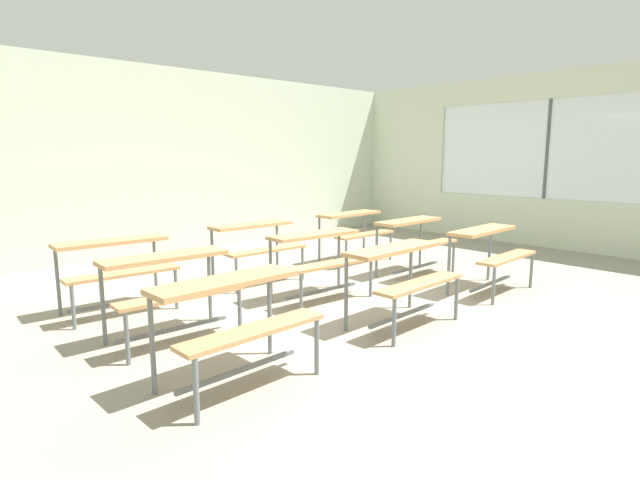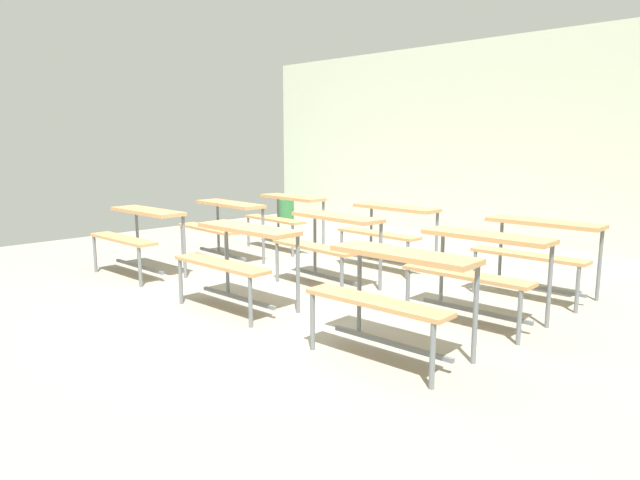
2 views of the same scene
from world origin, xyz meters
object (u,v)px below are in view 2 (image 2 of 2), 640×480
(desk_bench_r1c2, at_px, (479,256))
(desk_bench_r2c0, at_px, (286,209))
(desk_bench_r1c0, at_px, (223,217))
(trash_bin, at_px, (286,209))
(desk_bench_r0c0, at_px, (139,226))
(desk_bench_r1c1, at_px, (329,233))
(desk_bench_r0c1, at_px, (239,247))
(desk_bench_r0c2, at_px, (394,279))
(desk_bench_r2c2, at_px, (538,240))
(desk_bench_r2c1, at_px, (390,221))

(desk_bench_r1c2, bearing_deg, desk_bench_r2c0, 161.81)
(desk_bench_r1c0, distance_m, trash_bin, 3.91)
(desk_bench_r0c0, distance_m, desk_bench_r1c1, 2.19)
(desk_bench_r1c1, xyz_separation_m, trash_bin, (-4.12, 3.08, -0.37))
(desk_bench_r1c2, bearing_deg, desk_bench_r0c1, -148.14)
(desk_bench_r1c0, xyz_separation_m, trash_bin, (-2.31, 3.13, -0.37))
(desk_bench_r1c2, relative_size, desk_bench_r2c0, 0.99)
(desk_bench_r0c2, height_order, desk_bench_r1c0, same)
(desk_bench_r1c0, distance_m, desk_bench_r1c1, 1.81)
(trash_bin, bearing_deg, desk_bench_r2c2, -18.43)
(desk_bench_r0c2, height_order, desk_bench_r1c2, same)
(desk_bench_r1c1, relative_size, desk_bench_r2c1, 1.02)
(desk_bench_r0c0, distance_m, desk_bench_r2c2, 4.26)
(desk_bench_r0c0, distance_m, desk_bench_r1c2, 3.78)
(desk_bench_r2c0, distance_m, desk_bench_r2c1, 1.79)
(desk_bench_r2c1, bearing_deg, desk_bench_r0c1, -87.70)
(desk_bench_r0c1, height_order, desk_bench_r2c0, same)
(trash_bin, bearing_deg, desk_bench_r0c2, -35.77)
(desk_bench_r1c0, height_order, desk_bench_r1c2, same)
(desk_bench_r2c0, bearing_deg, desk_bench_r0c1, -47.47)
(desk_bench_r1c1, height_order, desk_bench_r1c2, same)
(desk_bench_r1c0, height_order, trash_bin, desk_bench_r1c0)
(desk_bench_r2c0, bearing_deg, trash_bin, 141.22)
(desk_bench_r0c0, bearing_deg, trash_bin, 116.15)
(desk_bench_r0c0, height_order, desk_bench_r2c1, same)
(desk_bench_r1c0, bearing_deg, desk_bench_r0c0, -90.83)
(desk_bench_r0c0, bearing_deg, desk_bench_r2c1, 49.84)
(desk_bench_r0c1, distance_m, desk_bench_r2c1, 2.27)
(desk_bench_r1c1, relative_size, desk_bench_r2c2, 1.01)
(desk_bench_r2c1, bearing_deg, desk_bench_r1c1, -85.46)
(desk_bench_r0c1, bearing_deg, desk_bench_r1c2, 31.58)
(desk_bench_r0c2, xyz_separation_m, desk_bench_r1c0, (-3.51, 1.06, 0.00))
(desk_bench_r1c0, bearing_deg, desk_bench_r1c1, 3.70)
(desk_bench_r1c0, xyz_separation_m, desk_bench_r2c2, (3.54, 1.18, 0.00))
(desk_bench_r0c0, xyz_separation_m, desk_bench_r2c2, (3.60, 2.29, 0.00))
(desk_bench_r0c2, xyz_separation_m, desk_bench_r2c2, (0.03, 2.24, 0.00))
(desk_bench_r2c1, height_order, desk_bench_r2c2, same)
(desk_bench_r1c0, bearing_deg, trash_bin, 128.57)
(desk_bench_r0c2, relative_size, desk_bench_r1c0, 1.01)
(desk_bench_r1c0, relative_size, desk_bench_r1c2, 1.00)
(desk_bench_r2c2, height_order, trash_bin, desk_bench_r2c2)
(desk_bench_r1c2, bearing_deg, desk_bench_r1c0, 179.18)
(desk_bench_r0c2, height_order, trash_bin, desk_bench_r0c2)
(desk_bench_r1c2, bearing_deg, trash_bin, 150.55)
(desk_bench_r0c2, bearing_deg, desk_bench_r0c0, 177.84)
(desk_bench_r1c1, distance_m, desk_bench_r2c0, 2.14)
(desk_bench_r1c1, distance_m, desk_bench_r2c1, 1.12)
(desk_bench_r0c1, distance_m, desk_bench_r1c2, 2.10)
(desk_bench_r0c0, distance_m, desk_bench_r1c0, 1.11)
(desk_bench_r0c2, relative_size, desk_bench_r1c2, 1.01)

